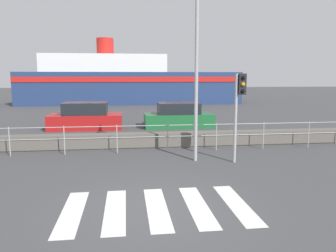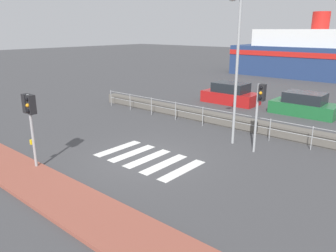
{
  "view_description": "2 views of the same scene",
  "coord_description": "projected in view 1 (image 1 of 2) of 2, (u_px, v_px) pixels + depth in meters",
  "views": [
    {
      "loc": [
        -0.59,
        -6.76,
        2.84
      ],
      "look_at": [
        0.54,
        2.0,
        1.5
      ],
      "focal_mm": 35.0,
      "sensor_mm": 36.0,
      "label": 1
    },
    {
      "loc": [
        8.71,
        -8.87,
        5.03
      ],
      "look_at": [
        0.28,
        1.0,
        1.2
      ],
      "focal_mm": 35.0,
      "sensor_mm": 36.0,
      "label": 2
    }
  ],
  "objects": [
    {
      "name": "crosswalk",
      "position": [
        157.0,
        208.0,
        7.13
      ],
      "size": [
        4.05,
        2.4,
        0.01
      ],
      "color": "silver",
      "rests_on": "ground_plane"
    },
    {
      "name": "seawall",
      "position": [
        142.0,
        140.0,
        13.16
      ],
      "size": [
        18.98,
        0.55,
        0.59
      ],
      "color": "#605B54",
      "rests_on": "ground_plane"
    },
    {
      "name": "traffic_light_far",
      "position": [
        239.0,
        98.0,
        10.62
      ],
      "size": [
        0.34,
        0.32,
        2.93
      ],
      "color": "#9EA0A3",
      "rests_on": "ground_plane"
    },
    {
      "name": "harbor_fence",
      "position": [
        142.0,
        134.0,
        12.24
      ],
      "size": [
        17.13,
        0.04,
        1.07
      ],
      "color": "#9EA0A3",
      "rests_on": "ground_plane"
    },
    {
      "name": "parked_car_green",
      "position": [
        178.0,
        117.0,
        18.52
      ],
      "size": [
        3.83,
        1.81,
        1.38
      ],
      "color": "#1E6633",
      "rests_on": "ground_plane"
    },
    {
      "name": "streetlamp",
      "position": [
        198.0,
        42.0,
        10.42
      ],
      "size": [
        0.32,
        0.94,
        6.4
      ],
      "color": "#9EA0A3",
      "rests_on": "ground_plane"
    },
    {
      "name": "ferry_boat",
      "position": [
        126.0,
        83.0,
        35.86
      ],
      "size": [
        22.55,
        7.94,
        6.88
      ],
      "color": "navy",
      "rests_on": "ground_plane"
    },
    {
      "name": "parked_car_red",
      "position": [
        86.0,
        118.0,
        17.88
      ],
      "size": [
        3.88,
        1.84,
        1.45
      ],
      "color": "#B21919",
      "rests_on": "ground_plane"
    },
    {
      "name": "ground_plane",
      "position": [
        155.0,
        208.0,
        7.12
      ],
      "size": [
        160.0,
        160.0,
        0.0
      ],
      "primitive_type": "plane",
      "color": "#424244"
    }
  ]
}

